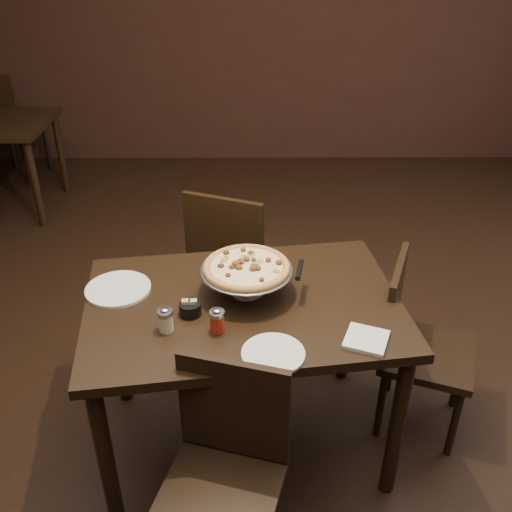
{
  "coord_description": "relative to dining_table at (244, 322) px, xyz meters",
  "views": [
    {
      "loc": [
        -0.05,
        -1.89,
        2.06
      ],
      "look_at": [
        -0.04,
        -0.01,
        0.94
      ],
      "focal_mm": 40.0,
      "sensor_mm": 36.0,
      "label": 1
    }
  ],
  "objects": [
    {
      "name": "dining_table",
      "position": [
        0.0,
        0.0,
        0.0
      ],
      "size": [
        1.33,
        0.98,
        0.77
      ],
      "rotation": [
        0.0,
        0.0,
        0.14
      ],
      "color": "black",
      "rests_on": "ground"
    },
    {
      "name": "bg_chair_far",
      "position": [
        -2.12,
        3.05,
        -0.14
      ],
      "size": [
        0.53,
        0.53,
        0.97
      ],
      "rotation": [
        0.0,
        0.0,
        2.94
      ],
      "color": "black",
      "rests_on": "ground"
    },
    {
      "name": "room",
      "position": [
        0.15,
        0.09,
        0.74
      ],
      "size": [
        6.04,
        7.04,
        2.84
      ],
      "color": "black",
      "rests_on": "ground"
    },
    {
      "name": "plate_near",
      "position": [
        0.11,
        -0.32,
        0.11
      ],
      "size": [
        0.22,
        0.22,
        0.01
      ],
      "primitive_type": "cylinder",
      "color": "silver",
      "rests_on": "dining_table"
    },
    {
      "name": "parmesan_shaker",
      "position": [
        -0.28,
        -0.18,
        0.15
      ],
      "size": [
        0.06,
        0.06,
        0.1
      ],
      "color": "beige",
      "rests_on": "dining_table"
    },
    {
      "name": "chair_far",
      "position": [
        -0.07,
        0.78,
        -0.17
      ],
      "size": [
        0.55,
        0.55,
        0.9
      ],
      "rotation": [
        0.0,
        0.0,
        2.77
      ],
      "color": "black",
      "rests_on": "ground"
    },
    {
      "name": "plate_left",
      "position": [
        -0.51,
        0.08,
        0.11
      ],
      "size": [
        0.26,
        0.26,
        0.01
      ],
      "primitive_type": "cylinder",
      "color": "silver",
      "rests_on": "dining_table"
    },
    {
      "name": "chair_near",
      "position": [
        -0.06,
        -0.54,
        -0.21
      ],
      "size": [
        0.48,
        0.48,
        0.84
      ],
      "rotation": [
        0.0,
        0.0,
        -0.28
      ],
      "color": "black",
      "rests_on": "ground"
    },
    {
      "name": "chair_side",
      "position": [
        0.75,
        0.13,
        -0.21
      ],
      "size": [
        0.5,
        0.5,
        0.84
      ],
      "rotation": [
        0.0,
        0.0,
        1.21
      ],
      "color": "black",
      "rests_on": "ground"
    },
    {
      "name": "packet_caddy",
      "position": [
        -0.2,
        -0.08,
        0.13
      ],
      "size": [
        0.08,
        0.08,
        0.06
      ],
      "rotation": [
        0.0,
        0.0,
        0.1
      ],
      "color": "black",
      "rests_on": "dining_table"
    },
    {
      "name": "pepper_flake_shaker",
      "position": [
        -0.09,
        -0.18,
        0.15
      ],
      "size": [
        0.06,
        0.06,
        0.1
      ],
      "color": "#9B170E",
      "rests_on": "dining_table"
    },
    {
      "name": "napkin_stack",
      "position": [
        0.44,
        -0.25,
        0.11
      ],
      "size": [
        0.19,
        0.19,
        0.02
      ],
      "primitive_type": "cube",
      "rotation": [
        0.0,
        0.0,
        -0.37
      ],
      "color": "silver",
      "rests_on": "dining_table"
    },
    {
      "name": "serving_spatula",
      "position": [
        0.22,
        0.04,
        0.22
      ],
      "size": [
        0.15,
        0.15,
        0.03
      ],
      "rotation": [
        0.0,
        0.0,
        -0.18
      ],
      "color": "#AEADB4",
      "rests_on": "pizza_stand"
    },
    {
      "name": "pizza_stand",
      "position": [
        0.01,
        0.05,
        0.22
      ],
      "size": [
        0.37,
        0.37,
        0.15
      ],
      "color": "#AEADB4",
      "rests_on": "dining_table"
    }
  ]
}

